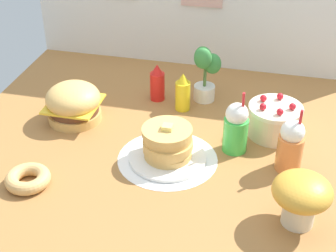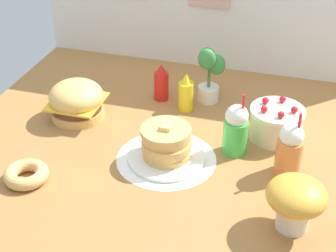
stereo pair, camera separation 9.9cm
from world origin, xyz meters
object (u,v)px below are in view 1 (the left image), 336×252
cream_soda_cup (236,128)px  ketchup_bottle (157,83)px  burger (74,103)px  layer_cake (274,120)px  potted_plant (205,72)px  mustard_bottle (183,93)px  orange_float_cup (291,146)px  donut_pink_glaze (28,178)px  pancake_stack (168,145)px  mushroom_stool (302,195)px

cream_soda_cup → ketchup_bottle: bearing=141.2°
burger → layer_cake: bearing=5.5°
ketchup_bottle → layer_cake: bearing=-17.7°
potted_plant → mustard_bottle: bearing=-127.1°
burger → mustard_bottle: bearing=23.9°
burger → layer_cake: size_ratio=1.06×
layer_cake → ketchup_bottle: size_ratio=1.25×
burger → orange_float_cup: size_ratio=0.88×
ketchup_bottle → mustard_bottle: size_ratio=1.00×
donut_pink_glaze → layer_cake: bearing=32.6°
burger → mustard_bottle: 0.57m
pancake_stack → ketchup_bottle: ketchup_bottle is taller
burger → mustard_bottle: mustard_bottle is taller
cream_soda_cup → layer_cake: bearing=46.2°
layer_cake → mustard_bottle: 0.51m
burger → donut_pink_glaze: burger is taller
burger → cream_soda_cup: bearing=-5.5°
pancake_stack → ketchup_bottle: bearing=109.2°
burger → pancake_stack: 0.60m
orange_float_cup → donut_pink_glaze: (-1.09, -0.38, -0.09)m
ketchup_bottle → mushroom_stool: 1.13m
layer_cake → cream_soda_cup: (-0.17, -0.18, 0.04)m
pancake_stack → donut_pink_glaze: bearing=-149.7°
layer_cake → ketchup_bottle: (-0.65, 0.21, 0.02)m
layer_cake → donut_pink_glaze: 1.20m
mustard_bottle → potted_plant: bearing=52.9°
cream_soda_cup → mushroom_stool: size_ratio=1.36×
donut_pink_glaze → mushroom_stool: bearing=1.6°
burger → mushroom_stool: 1.26m
pancake_stack → mushroom_stool: bearing=-25.7°
orange_float_cup → donut_pink_glaze: 1.16m
pancake_stack → layer_cake: (0.46, 0.33, 0.00)m
burger → mustard_bottle: (0.53, 0.23, 0.00)m
donut_pink_glaze → mushroom_stool: 1.15m
burger → potted_plant: 0.72m
pancake_stack → ketchup_bottle: 0.57m
burger → potted_plant: size_ratio=0.87×
burger → mushroom_stool: bearing=-24.2°
potted_plant → mushroom_stool: bearing=-58.9°
ketchup_bottle → mushroom_stool: mushroom_stool is taller
orange_float_cup → donut_pink_glaze: bearing=-160.9°
cream_soda_cup → mushroom_stool: bearing=-55.0°
potted_plant → donut_pink_glaze: bearing=-124.1°
pancake_stack → cream_soda_cup: size_ratio=1.13×
layer_cake → donut_pink_glaze: layer_cake is taller
orange_float_cup → potted_plant: potted_plant is taller
burger → ketchup_bottle: size_ratio=1.33×
layer_cake → orange_float_cup: bearing=-72.9°
mustard_bottle → mushroom_stool: bearing=-50.2°
pancake_stack → cream_soda_cup: cream_soda_cup is taller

